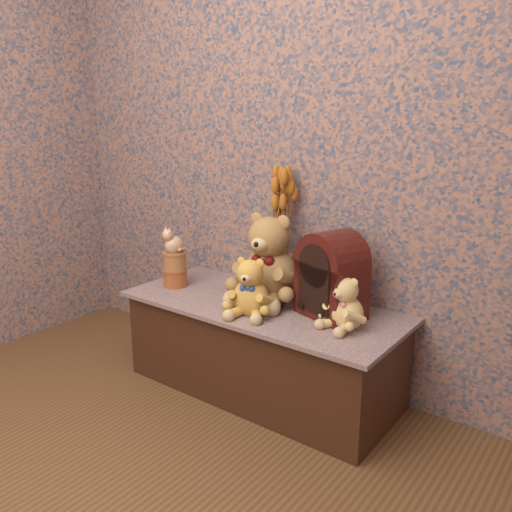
{
  "coord_description": "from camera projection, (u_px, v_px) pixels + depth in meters",
  "views": [
    {
      "loc": [
        1.36,
        -0.64,
        1.3
      ],
      "look_at": [
        0.0,
        1.17,
        0.68
      ],
      "focal_mm": 37.29,
      "sensor_mm": 36.0,
      "label": 1
    }
  ],
  "objects": [
    {
      "name": "teddy_small",
      "position": [
        347.0,
        300.0,
        2.16
      ],
      "size": [
        0.24,
        0.27,
        0.24
      ],
      "primitive_type": null,
      "rotation": [
        0.0,
        0.0,
        -0.28
      ],
      "color": "#E2C56B",
      "rests_on": "display_shelf"
    },
    {
      "name": "cat_figurine",
      "position": [
        174.0,
        239.0,
        2.64
      ],
      "size": [
        0.12,
        0.13,
        0.14
      ],
      "primitive_type": null,
      "rotation": [
        0.0,
        0.0,
        -0.2
      ],
      "color": "silver",
      "rests_on": "biscuit_tin_upper"
    },
    {
      "name": "teddy_large",
      "position": [
        271.0,
        254.0,
        2.46
      ],
      "size": [
        0.4,
        0.46,
        0.44
      ],
      "primitive_type": null,
      "rotation": [
        0.0,
        0.0,
        0.12
      ],
      "color": "olive",
      "rests_on": "display_shelf"
    },
    {
      "name": "cathedral_radio",
      "position": [
        332.0,
        274.0,
        2.27
      ],
      "size": [
        0.32,
        0.27,
        0.38
      ],
      "primitive_type": null,
      "rotation": [
        0.0,
        0.0,
        -0.31
      ],
      "color": "#3B0F0A",
      "rests_on": "display_shelf"
    },
    {
      "name": "biscuit_tin_upper",
      "position": [
        175.0,
        261.0,
        2.67
      ],
      "size": [
        0.13,
        0.13,
        0.09
      ],
      "primitive_type": "cylinder",
      "rotation": [
        0.0,
        0.0,
        0.13
      ],
      "color": "tan",
      "rests_on": "biscuit_tin_lower"
    },
    {
      "name": "biscuit_tin_lower",
      "position": [
        175.0,
        278.0,
        2.7
      ],
      "size": [
        0.12,
        0.12,
        0.09
      ],
      "primitive_type": "cylinder",
      "rotation": [
        0.0,
        0.0,
        0.03
      ],
      "color": "#B97B36",
      "rests_on": "display_shelf"
    },
    {
      "name": "ceramic_vase",
      "position": [
        281.0,
        274.0,
        2.58
      ],
      "size": [
        0.15,
        0.15,
        0.2
      ],
      "primitive_type": "cylinder",
      "rotation": [
        0.0,
        0.0,
        0.31
      ],
      "color": "tan",
      "rests_on": "display_shelf"
    },
    {
      "name": "display_shelf",
      "position": [
        262.0,
        347.0,
        2.51
      ],
      "size": [
        1.33,
        0.57,
        0.44
      ],
      "primitive_type": "cube",
      "color": "#384074",
      "rests_on": "ground"
    },
    {
      "name": "dried_stalks",
      "position": [
        282.0,
        207.0,
        2.49
      ],
      "size": [
        0.3,
        0.3,
        0.46
      ],
      "primitive_type": null,
      "rotation": [
        0.0,
        0.0,
        0.26
      ],
      "color": "#B7641D",
      "rests_on": "ceramic_vase"
    },
    {
      "name": "teddy_medium",
      "position": [
        251.0,
        284.0,
        2.31
      ],
      "size": [
        0.28,
        0.31,
        0.27
      ],
      "primitive_type": null,
      "rotation": [
        0.0,
        0.0,
        0.31
      ],
      "color": "gold",
      "rests_on": "display_shelf"
    }
  ]
}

